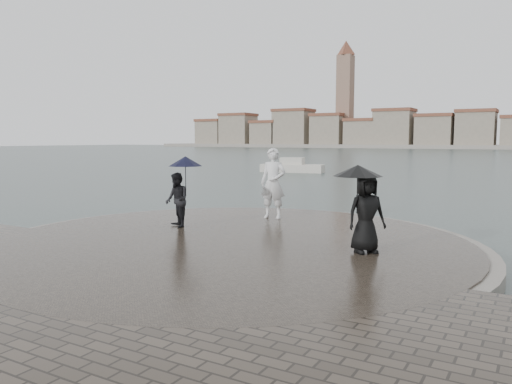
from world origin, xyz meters
The scene contains 8 objects.
ground centered at (0.00, 0.00, 0.00)m, with size 400.00×400.00×0.00m, color #2B3835.
kerb_ring centered at (0.00, 3.50, 0.16)m, with size 12.50×12.50×0.32m, color gray.
quay_tip centered at (0.00, 3.50, 0.18)m, with size 11.90×11.90×0.36m, color #2D261E.
statue centered at (-0.70, 7.11, 1.49)m, with size 0.82×0.54×2.25m, color white.
visitor_left centered at (-2.26, 4.30, 1.45)m, with size 1.23×1.05×2.04m.
visitor_right centered at (3.33, 3.84, 1.50)m, with size 1.31×1.16×1.95m.
far_skyline centered at (-6.29, 160.71, 5.61)m, with size 260.00×20.00×37.00m.
boats centered at (-2.10, 40.50, 0.38)m, with size 26.21×19.30×1.50m.
Camera 1 is at (6.77, -6.88, 2.87)m, focal length 35.00 mm.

